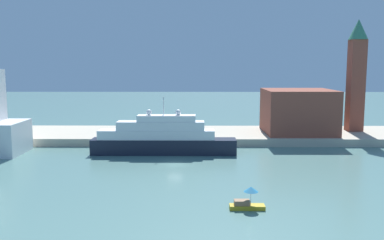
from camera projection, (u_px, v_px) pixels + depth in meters
name	position (u px, v px, depth m)	size (l,w,h in m)	color
ground	(175.00, 165.00, 73.40)	(400.00, 400.00, 0.00)	slate
quay_dock	(180.00, 135.00, 99.06)	(110.00, 20.00, 1.70)	#B7AD99
large_yacht	(162.00, 138.00, 81.96)	(28.45, 4.02, 11.38)	black
small_motorboat	(247.00, 201.00, 50.66)	(4.29, 1.78, 2.83)	#B7991E
work_barge	(107.00, 149.00, 84.96)	(4.29, 1.63, 0.71)	olive
harbor_building	(298.00, 111.00, 97.27)	(15.55, 15.29, 10.08)	brown
bell_tower	(356.00, 71.00, 98.67)	(4.51, 4.51, 26.40)	brown
parked_car	(124.00, 133.00, 93.57)	(4.37, 1.64, 1.37)	black
person_figure	(139.00, 134.00, 91.22)	(0.36, 0.36, 1.72)	maroon
mooring_bollard	(174.00, 136.00, 90.28)	(0.39, 0.39, 0.74)	black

